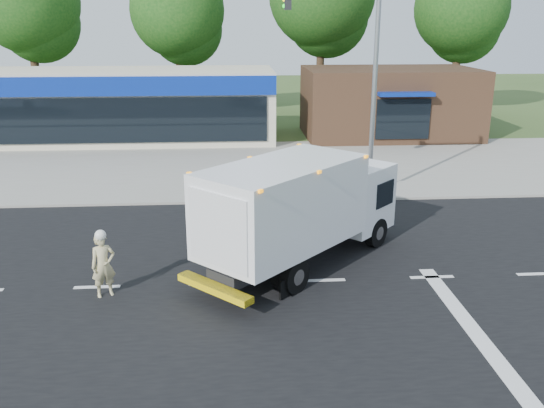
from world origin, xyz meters
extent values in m
plane|color=#385123|center=(0.00, 0.00, 0.00)|extent=(120.00, 120.00, 0.00)
cube|color=black|center=(0.00, 0.00, 0.00)|extent=(60.00, 14.00, 0.02)
cube|color=gray|center=(0.00, 8.20, 0.06)|extent=(60.00, 2.40, 0.12)
cube|color=gray|center=(0.00, 14.00, 0.01)|extent=(60.00, 9.00, 0.02)
cube|color=silver|center=(-6.00, 0.00, 0.02)|extent=(1.20, 0.15, 0.01)
cube|color=silver|center=(-3.00, 0.00, 0.02)|extent=(1.20, 0.15, 0.01)
cube|color=silver|center=(0.00, 0.00, 0.02)|extent=(1.20, 0.15, 0.01)
cube|color=silver|center=(3.00, 0.00, 0.02)|extent=(1.20, 0.15, 0.01)
cube|color=silver|center=(6.00, 0.00, 0.02)|extent=(1.20, 0.15, 0.01)
cube|color=silver|center=(3.00, -3.00, 0.02)|extent=(0.40, 7.00, 0.01)
cube|color=black|center=(-1.07, 0.53, 0.67)|extent=(4.03, 4.10, 0.34)
cube|color=white|center=(1.31, 2.97, 1.49)|extent=(2.81, 2.81, 2.01)
cube|color=black|center=(1.94, 3.62, 1.68)|extent=(1.40, 1.37, 0.86)
cube|color=white|center=(-1.07, 0.53, 2.01)|extent=(4.99, 5.04, 2.25)
cube|color=silver|center=(-2.75, -1.20, 1.96)|extent=(1.41, 1.38, 1.82)
cube|color=yellow|center=(-2.87, -1.33, 0.53)|extent=(1.88, 1.85, 0.17)
cube|color=orange|center=(-1.07, 0.53, 3.12)|extent=(4.89, 4.93, 0.08)
cylinder|color=black|center=(0.69, 3.64, 0.46)|extent=(0.85, 0.86, 0.92)
cylinder|color=black|center=(2.00, 2.36, 0.46)|extent=(0.85, 0.86, 0.92)
cylinder|color=black|center=(-2.22, 0.72, 0.46)|extent=(0.85, 0.86, 0.92)
cylinder|color=black|center=(-0.85, -0.62, 0.46)|extent=(0.85, 0.86, 0.92)
imported|color=#C4B782|center=(-5.66, -0.48, 0.84)|extent=(0.72, 0.63, 1.68)
sphere|color=white|center=(-5.66, -0.48, 1.65)|extent=(0.28, 0.28, 0.28)
cube|color=beige|center=(-9.00, 20.00, 2.00)|extent=(18.00, 6.00, 4.00)
cube|color=navy|center=(-9.00, 16.95, 3.40)|extent=(18.00, 0.30, 1.00)
cube|color=black|center=(-9.00, 16.95, 1.60)|extent=(17.00, 0.12, 2.40)
cube|color=#382316|center=(7.00, 20.00, 2.00)|extent=(10.00, 6.00, 4.00)
cube|color=navy|center=(7.00, 16.90, 2.90)|extent=(3.00, 1.20, 0.20)
cube|color=black|center=(7.00, 16.95, 1.50)|extent=(3.00, 0.12, 2.20)
cylinder|color=gray|center=(3.00, 7.60, 4.00)|extent=(0.18, 0.18, 8.00)
cube|color=black|center=(-0.30, 7.60, 7.40)|extent=(0.25, 0.25, 0.70)
cylinder|color=#332114|center=(-16.00, 28.00, 3.67)|extent=(0.56, 0.56, 7.35)
sphere|color=#124012|center=(-16.00, 28.00, 7.88)|extent=(6.93, 6.93, 6.93)
sphere|color=#124012|center=(-15.50, 28.50, 6.51)|extent=(5.46, 5.46, 5.46)
cylinder|color=#332114|center=(-6.00, 28.00, 3.43)|extent=(0.56, 0.56, 6.86)
sphere|color=#124012|center=(-6.00, 28.00, 7.35)|extent=(6.47, 6.47, 6.47)
sphere|color=#124012|center=(-5.50, 28.50, 6.08)|extent=(5.10, 5.10, 5.10)
cylinder|color=#332114|center=(4.00, 28.00, 3.92)|extent=(0.56, 0.56, 7.84)
sphere|color=#124012|center=(4.50, 28.50, 6.94)|extent=(5.82, 5.82, 5.82)
cylinder|color=#332114|center=(14.00, 28.00, 3.50)|extent=(0.56, 0.56, 7.00)
sphere|color=#124012|center=(14.00, 28.00, 7.50)|extent=(6.60, 6.60, 6.60)
sphere|color=#124012|center=(14.50, 28.50, 6.20)|extent=(5.20, 5.20, 5.20)
camera|label=1|loc=(-2.34, -14.01, 6.72)|focal=38.00mm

